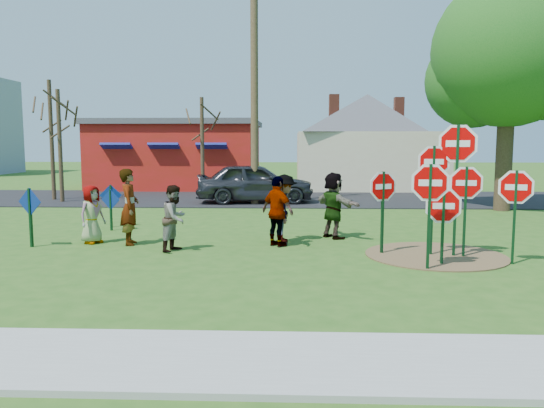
{
  "coord_description": "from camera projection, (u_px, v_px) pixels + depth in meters",
  "views": [
    {
      "loc": [
        1.19,
        -13.15,
        2.59
      ],
      "look_at": [
        0.67,
        0.41,
        1.03
      ],
      "focal_mm": 35.0,
      "sensor_mm": 36.0,
      "label": 1
    }
  ],
  "objects": [
    {
      "name": "stop_sign_g",
      "position": [
        383.0,
        194.0,
        12.3
      ],
      "size": [
        0.88,
        0.4,
        2.07
      ],
      "rotation": [
        0.0,
        0.0,
        0.42
      ],
      "color": "#0E3519",
      "rests_on": "ground"
    },
    {
      "name": "stop_sign_c",
      "position": [
        457.0,
        159.0,
        11.91
      ],
      "size": [
        1.11,
        0.42,
        3.17
      ],
      "rotation": [
        0.0,
        0.0,
        -0.35
      ],
      "color": "#0E3519",
      "rests_on": "ground"
    },
    {
      "name": "person_e",
      "position": [
        278.0,
        212.0,
        13.27
      ],
      "size": [
        1.05,
        1.04,
        1.77
      ],
      "primitive_type": "imported",
      "rotation": [
        0.0,
        0.0,
        2.37
      ],
      "color": "#542B5A",
      "rests_on": "ground"
    },
    {
      "name": "blue_diamond_b",
      "position": [
        30.0,
        210.0,
        13.19
      ],
      "size": [
        0.68,
        0.25,
        1.5
      ],
      "rotation": [
        0.0,
        0.0,
        -0.33
      ],
      "color": "#0E3519",
      "rests_on": "ground"
    },
    {
      "name": "cream_house",
      "position": [
        367.0,
        137.0,
        30.72
      ],
      "size": [
        9.4,
        9.4,
        6.5
      ],
      "color": "beige",
      "rests_on": "ground"
    },
    {
      "name": "person_d",
      "position": [
        284.0,
        208.0,
        13.9
      ],
      "size": [
        0.68,
        1.16,
        1.78
      ],
      "primitive_type": "imported",
      "rotation": [
        0.0,
        0.0,
        1.56
      ],
      "color": "#38373D",
      "rests_on": "ground"
    },
    {
      "name": "blue_diamond_d",
      "position": [
        111.0,
        201.0,
        16.38
      ],
      "size": [
        0.67,
        0.14,
        1.33
      ],
      "rotation": [
        0.0,
        0.0,
        0.18
      ],
      "color": "#0E3519",
      "rests_on": "ground"
    },
    {
      "name": "suv",
      "position": [
        255.0,
        183.0,
        22.88
      ],
      "size": [
        5.2,
        2.52,
        1.71
      ],
      "primitive_type": "imported",
      "rotation": [
        0.0,
        0.0,
        1.67
      ],
      "color": "#2D2C31",
      "rests_on": "road"
    },
    {
      "name": "stop_sign_e",
      "position": [
        443.0,
        211.0,
        11.22
      ],
      "size": [
        1.03,
        0.09,
        1.79
      ],
      "rotation": [
        0.0,
        0.0,
        -0.07
      ],
      "color": "#0E3519",
      "rests_on": "ground"
    },
    {
      "name": "utility_pole",
      "position": [
        254.0,
        76.0,
        21.85
      ],
      "size": [
        2.32,
        1.15,
        10.16
      ],
      "rotation": [
        0.0,
        0.0,
        0.43
      ],
      "color": "#4C3823",
      "rests_on": "ground"
    },
    {
      "name": "bare_tree_west",
      "position": [
        59.0,
        130.0,
        22.94
      ],
      "size": [
        1.8,
        1.8,
        4.9
      ],
      "color": "#382819",
      "rests_on": "ground"
    },
    {
      "name": "dirt_patch",
      "position": [
        435.0,
        255.0,
        12.23
      ],
      "size": [
        3.2,
        3.2,
        0.03
      ],
      "primitive_type": "cylinder",
      "color": "brown",
      "rests_on": "ground"
    },
    {
      "name": "bare_tree_mid",
      "position": [
        51.0,
        123.0,
        23.76
      ],
      "size": [
        1.8,
        1.8,
        5.4
      ],
      "color": "#382819",
      "rests_on": "ground"
    },
    {
      "name": "person_f",
      "position": [
        334.0,
        205.0,
        14.43
      ],
      "size": [
        1.38,
        1.7,
        1.81
      ],
      "primitive_type": "imported",
      "rotation": [
        0.0,
        0.0,
        2.16
      ],
      "color": "#25552B",
      "rests_on": "ground"
    },
    {
      "name": "bare_tree_east",
      "position": [
        202.0,
        133.0,
        25.14
      ],
      "size": [
        1.8,
        1.8,
        4.75
      ],
      "color": "#382819",
      "rests_on": "ground"
    },
    {
      "name": "stop_sign_a",
      "position": [
        430.0,
        193.0,
        10.71
      ],
      "size": [
        1.04,
        0.15,
        2.32
      ],
      "rotation": [
        0.0,
        0.0,
        -0.13
      ],
      "color": "#0E3519",
      "rests_on": "ground"
    },
    {
      "name": "stop_sign_b",
      "position": [
        433.0,
        172.0,
        12.08
      ],
      "size": [
        0.99,
        0.1,
        2.67
      ],
      "rotation": [
        0.0,
        0.0,
        -0.08
      ],
      "color": "#0E3519",
      "rests_on": "ground"
    },
    {
      "name": "blue_diamond_c",
      "position": [
        111.0,
        205.0,
        15.73
      ],
      "size": [
        0.6,
        0.19,
        1.24
      ],
      "rotation": [
        0.0,
        0.0,
        -0.29
      ],
      "color": "#0E3519",
      "rests_on": "ground"
    },
    {
      "name": "red_building",
      "position": [
        179.0,
        154.0,
        31.25
      ],
      "size": [
        9.4,
        7.69,
        3.9
      ],
      "color": "maroon",
      "rests_on": "ground"
    },
    {
      "name": "person_c",
      "position": [
        175.0,
        218.0,
        12.73
      ],
      "size": [
        0.82,
        0.93,
        1.6
      ],
      "primitive_type": "imported",
      "rotation": [
        0.0,
        0.0,
        1.24
      ],
      "color": "#95483D",
      "rests_on": "ground"
    },
    {
      "name": "road",
      "position": [
        267.0,
        198.0,
        24.81
      ],
      "size": [
        120.0,
        7.5,
        0.04
      ],
      "primitive_type": "cube",
      "color": "black",
      "rests_on": "ground"
    },
    {
      "name": "stop_sign_d",
      "position": [
        466.0,
        189.0,
        11.92
      ],
      "size": [
        1.0,
        0.16,
        2.21
      ],
      "rotation": [
        0.0,
        0.0,
        -0.14
      ],
      "color": "#0E3519",
      "rests_on": "ground"
    },
    {
      "name": "person_a",
      "position": [
        92.0,
        214.0,
        13.71
      ],
      "size": [
        0.78,
        0.88,
        1.51
      ],
      "primitive_type": "imported",
      "rotation": [
        0.0,
        0.0,
        1.07
      ],
      "color": "#425687",
      "rests_on": "ground"
    },
    {
      "name": "stop_sign_f",
      "position": [
        516.0,
        194.0,
        11.25
      ],
      "size": [
        0.94,
        0.31,
        2.15
      ],
      "rotation": [
        0.0,
        0.0,
        -0.3
      ],
      "color": "#0E3519",
      "rests_on": "ground"
    },
    {
      "name": "sidewalk",
      "position": [
        191.0,
        360.0,
        6.25
      ],
      "size": [
        22.0,
        1.8,
        0.08
      ],
      "primitive_type": "cube",
      "color": "#9E9E99",
      "rests_on": "ground"
    },
    {
      "name": "person_b",
      "position": [
        130.0,
        207.0,
        13.51
      ],
      "size": [
        0.59,
        0.78,
        1.95
      ],
      "primitive_type": "imported",
      "rotation": [
        0.0,
        0.0,
        1.75
      ],
      "color": "#276755",
      "rests_on": "ground"
    },
    {
      "name": "leafy_tree",
      "position": [
        513.0,
        59.0,
        19.85
      ],
      "size": [
        6.26,
        5.71,
        8.9
      ],
      "color": "#382819",
      "rests_on": "ground"
    },
    {
      "name": "ground",
      "position": [
        245.0,
        246.0,
        13.4
      ],
      "size": [
        120.0,
        120.0,
        0.0
      ],
      "primitive_type": "plane",
      "color": "#2B5618",
      "rests_on": "ground"
    }
  ]
}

